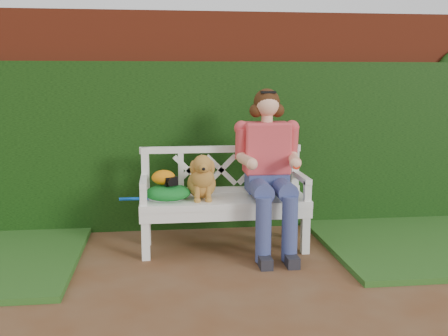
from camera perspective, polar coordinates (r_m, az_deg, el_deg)
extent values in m
plane|color=brown|center=(3.97, -0.83, -13.13)|extent=(60.00, 60.00, 0.00)
cube|color=maroon|center=(5.56, -2.98, 5.23)|extent=(10.00, 0.30, 2.20)
cube|color=#1F4A11|center=(5.37, -2.78, 2.38)|extent=(10.00, 0.18, 1.70)
cube|color=black|center=(4.59, -5.86, -1.40)|extent=(0.14, 0.12, 0.08)
ellipsoid|color=orange|center=(4.61, -6.60, -1.02)|extent=(0.24, 0.21, 0.13)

